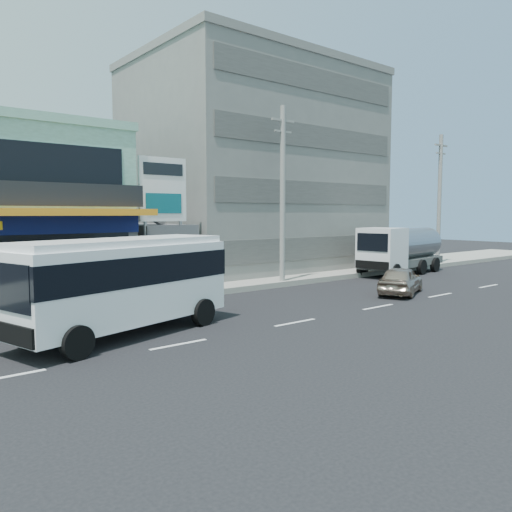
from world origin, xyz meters
The scene contains 12 objects.
ground centered at (0.00, 0.00, 0.00)m, with size 120.00×120.00×0.00m, color black.
sidewalk centered at (5.00, 9.50, 0.15)m, with size 70.00×5.00×0.30m, color gray.
concrete_building centered at (10.00, 15.00, 7.00)m, with size 16.00×12.00×14.00m, color gray.
gap_structure centered at (0.00, 12.00, 1.75)m, with size 3.00×6.00×3.50m, color #45454A.
satellite_dish centered at (0.00, 11.00, 3.58)m, with size 1.50×1.50×0.15m, color slate.
billboard centered at (-0.50, 9.20, 4.93)m, with size 2.60×0.18×6.90m.
utility_pole_near centered at (6.00, 7.40, 5.15)m, with size 1.60×0.30×10.00m.
utility_pole_far centered at (22.00, 7.40, 5.15)m, with size 1.60×0.30×10.00m.
minibus centered at (-5.82, 2.24, 1.94)m, with size 8.16×4.49×3.25m.
sedan centered at (8.79, 1.50, 0.71)m, with size 1.69×4.19×1.43m, color tan.
tanker_truck centered at (15.80, 6.45, 1.71)m, with size 8.32×3.56×3.18m.
motorcycle_rider centered at (-4.00, 6.44, 0.69)m, with size 1.71×0.90×2.08m.
Camera 1 is at (-12.74, -13.42, 4.09)m, focal length 35.00 mm.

